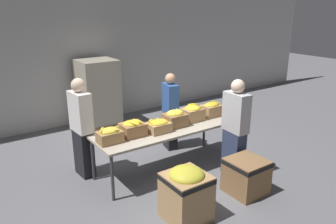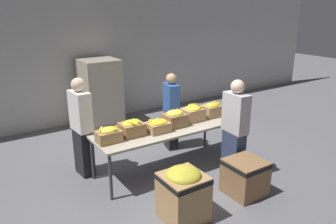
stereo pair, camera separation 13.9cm
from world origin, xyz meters
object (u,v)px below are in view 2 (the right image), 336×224
Objects in this scene: banana_box_5 at (212,109)px; banana_box_2 at (158,126)px; volunteer_1 at (235,130)px; volunteer_2 at (171,112)px; banana_box_0 at (109,134)px; volunteer_0 at (82,128)px; banana_box_1 at (132,128)px; donation_bin_1 at (245,176)px; banana_box_3 at (175,118)px; donation_bin_0 at (183,192)px; banana_box_4 at (193,113)px; pallet_stack_0 at (101,94)px; sorting_table at (165,131)px.

banana_box_2 is at bearing -174.30° from banana_box_5.
volunteer_1 reaches higher than volunteer_2.
volunteer_0 reaches higher than banana_box_0.
banana_box_1 is 1.97m from donation_bin_1.
volunteer_2 is (1.89, 0.09, -0.08)m from volunteer_0.
banana_box_1 reaches higher than banana_box_2.
banana_box_3 is at bearing 61.28° from volunteer_0.
volunteer_0 is 2.82m from donation_bin_1.
banana_box_0 is 1.04× the size of banana_box_2.
donation_bin_0 is at bearing -106.54° from banana_box_2.
banana_box_4 is 1.55m from donation_bin_1.
banana_box_3 is (0.40, 0.08, 0.04)m from banana_box_2.
volunteer_0 is (-1.08, 0.73, -0.05)m from banana_box_2.
donation_bin_0 is (0.49, -1.33, -0.51)m from banana_box_0.
banana_box_0 reaches higher than donation_bin_0.
banana_box_5 is 2.47m from volunteer_0.
banana_box_1 is 0.45m from banana_box_2.
volunteer_2 is at bearing -70.70° from pallet_stack_0.
volunteer_0 is (-1.92, 0.60, -0.09)m from banana_box_4.
banana_box_0 is (-1.08, -0.03, 0.18)m from sorting_table.
donation_bin_0 is at bearing -119.88° from banana_box_3.
sorting_table is at bearing -1.95° from banana_box_1.
banana_box_4 is 0.47m from banana_box_5.
banana_box_4 is 2.80m from pallet_stack_0.
volunteer_1 is at bearing -49.89° from banana_box_3.
sorting_table is 1.56× the size of pallet_stack_0.
banana_box_4 is 0.23× the size of pallet_stack_0.
donation_bin_0 is at bearing -96.83° from pallet_stack_0.
banana_box_4 is (1.28, 0.03, 0.02)m from banana_box_1.
banana_box_4 is at bearing 67.95° from volunteer_0.
donation_bin_1 is (0.61, -1.36, -0.44)m from sorting_table.
donation_bin_1 is (-0.00, -2.10, -0.48)m from volunteer_2.
banana_box_2 is at bearing 122.59° from donation_bin_1.
donation_bin_1 is at bearing -91.14° from banana_box_4.
pallet_stack_0 is at bearing 113.97° from banana_box_5.
banana_box_2 reaches higher than sorting_table.
volunteer_2 is at bearing 29.70° from banana_box_1.
volunteer_2 is 2.44m from donation_bin_0.
donation_bin_0 is 1.38× the size of donation_bin_1.
sorting_table is 1.20m from volunteer_1.
banana_box_4 is (1.72, 0.08, 0.02)m from banana_box_0.
sorting_table is 1.56m from donation_bin_1.
sorting_table is at bearing 114.24° from donation_bin_1.
banana_box_3 is at bearing 107.20° from donation_bin_1.
banana_box_3 is at bearing -172.72° from banana_box_4.
volunteer_2 is (-0.50, 0.69, -0.15)m from banana_box_5.
pallet_stack_0 reaches higher than donation_bin_0.
donation_bin_0 is (-1.69, -1.41, -0.52)m from banana_box_5.
donation_bin_1 is (0.42, -1.35, -0.64)m from banana_box_3.
banana_box_5 is at bearing 70.57° from donation_bin_1.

